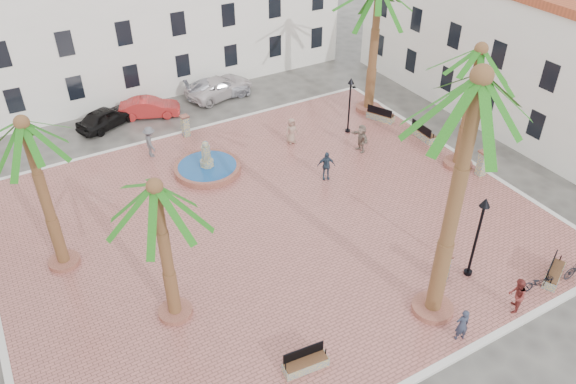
# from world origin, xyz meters

# --- Properties ---
(ground) EXTENTS (120.00, 120.00, 0.00)m
(ground) POSITION_xyz_m (0.00, 0.00, 0.00)
(ground) COLOR #56544F
(ground) RESTS_ON ground
(plaza) EXTENTS (26.00, 22.00, 0.15)m
(plaza) POSITION_xyz_m (0.00, 0.00, 0.07)
(plaza) COLOR #AA6159
(plaza) RESTS_ON ground
(kerb_n) EXTENTS (26.30, 0.30, 0.16)m
(kerb_n) POSITION_xyz_m (0.00, 11.00, 0.08)
(kerb_n) COLOR silver
(kerb_n) RESTS_ON ground
(kerb_s) EXTENTS (26.30, 0.30, 0.16)m
(kerb_s) POSITION_xyz_m (0.00, -11.00, 0.08)
(kerb_s) COLOR silver
(kerb_s) RESTS_ON ground
(kerb_e) EXTENTS (0.30, 22.30, 0.16)m
(kerb_e) POSITION_xyz_m (13.00, 0.00, 0.08)
(kerb_e) COLOR silver
(kerb_e) RESTS_ON ground
(building_north) EXTENTS (30.40, 7.40, 9.50)m
(building_north) POSITION_xyz_m (-0.00, 19.99, 4.77)
(building_north) COLOR white
(building_north) RESTS_ON ground
(building_east) EXTENTS (7.40, 26.40, 9.00)m
(building_east) POSITION_xyz_m (19.99, 2.00, 4.52)
(building_east) COLOR white
(building_east) RESTS_ON ground
(fountain) EXTENTS (3.82, 3.82, 1.97)m
(fountain) POSITION_xyz_m (-0.95, 5.92, 0.42)
(fountain) COLOR #A15A48
(fountain) RESTS_ON plaza
(palm_nw) EXTENTS (4.63, 4.63, 7.66)m
(palm_nw) POSITION_xyz_m (-9.80, 2.01, 6.70)
(palm_nw) COLOR #A15A48
(palm_nw) RESTS_ON plaza
(palm_sw) EXTENTS (4.63, 4.63, 6.79)m
(palm_sw) POSITION_xyz_m (-6.45, -3.50, 5.86)
(palm_sw) COLOR #A15A48
(palm_sw) RESTS_ON plaza
(palm_s) EXTENTS (5.65, 5.65, 10.94)m
(palm_s) POSITION_xyz_m (2.98, -8.72, 9.66)
(palm_s) COLOR #A15A48
(palm_s) RESTS_ON plaza
(palm_e) EXTENTS (5.37, 5.37, 7.46)m
(palm_e) POSITION_xyz_m (12.00, -0.83, 6.37)
(palm_e) COLOR #A15A48
(palm_e) RESTS_ON plaza
(palm_ne) EXTENTS (5.57, 5.57, 8.70)m
(palm_ne) POSITION_xyz_m (11.75, 7.56, 7.53)
(palm_ne) COLOR #A15A48
(palm_ne) RESTS_ON plaza
(bench_s) EXTENTS (1.80, 0.70, 0.93)m
(bench_s) POSITION_xyz_m (-3.17, -8.56, 0.41)
(bench_s) COLOR gray
(bench_s) RESTS_ON plaza
(bench_se) EXTENTS (1.90, 1.31, 0.97)m
(bench_se) POSITION_xyz_m (8.97, -9.97, 0.42)
(bench_se) COLOR gray
(bench_se) RESTS_ON plaza
(bench_e) EXTENTS (0.66, 1.95, 1.02)m
(bench_e) POSITION_xyz_m (12.38, 2.67, 0.44)
(bench_e) COLOR gray
(bench_e) RESTS_ON plaza
(bench_ne) EXTENTS (1.33, 1.93, 0.99)m
(bench_ne) POSITION_xyz_m (11.55, 5.97, 0.43)
(bench_ne) COLOR gray
(bench_ne) RESTS_ON plaza
(lamppost_s) EXTENTS (0.46, 0.46, 4.22)m
(lamppost_s) POSITION_xyz_m (5.89, -7.85, 3.01)
(lamppost_s) COLOR black
(lamppost_s) RESTS_ON plaza
(lamppost_e) EXTENTS (0.40, 0.40, 3.71)m
(lamppost_e) POSITION_xyz_m (8.73, 5.71, 2.67)
(lamppost_e) COLOR black
(lamppost_e) RESTS_ON plaza
(bollard_se) EXTENTS (0.63, 0.63, 1.49)m
(bollard_se) POSITION_xyz_m (4.56, -7.51, 0.92)
(bollard_se) COLOR gray
(bollard_se) RESTS_ON plaza
(bollard_n) EXTENTS (0.55, 0.55, 1.42)m
(bollard_n) POSITION_xyz_m (-0.48, 10.40, 0.89)
(bollard_n) COLOR gray
(bollard_n) RESTS_ON plaza
(bollard_e) EXTENTS (0.59, 0.59, 1.56)m
(bollard_e) POSITION_xyz_m (12.40, -2.22, 0.96)
(bollard_e) COLOR gray
(bollard_e) RESTS_ON plaza
(litter_bin) EXTENTS (0.35, 0.35, 0.67)m
(litter_bin) POSITION_xyz_m (4.82, -7.49, 0.49)
(litter_bin) COLOR black
(litter_bin) RESTS_ON plaza
(cyclist_a) EXTENTS (0.66, 0.53, 1.57)m
(cyclist_a) POSITION_xyz_m (2.89, -10.40, 0.93)
(cyclist_a) COLOR #2A2F42
(cyclist_a) RESTS_ON plaza
(bicycle_a) EXTENTS (1.69, 0.98, 0.84)m
(bicycle_a) POSITION_xyz_m (7.79, -10.09, 0.57)
(bicycle_a) COLOR black
(bicycle_a) RESTS_ON plaza
(cyclist_b) EXTENTS (1.03, 1.00, 1.67)m
(cyclist_b) POSITION_xyz_m (5.93, -10.40, 0.99)
(cyclist_b) COLOR maroon
(cyclist_b) RESTS_ON plaza
(pedestrian_fountain_a) EXTENTS (0.82, 0.54, 1.65)m
(pedestrian_fountain_a) POSITION_xyz_m (4.89, 6.31, 0.98)
(pedestrian_fountain_a) COLOR #9B7967
(pedestrian_fountain_a) RESTS_ON plaza
(pedestrian_fountain_b) EXTENTS (1.09, 0.78, 1.71)m
(pedestrian_fountain_b) POSITION_xyz_m (4.53, 1.87, 1.01)
(pedestrian_fountain_b) COLOR #2B3C4E
(pedestrian_fountain_b) RESTS_ON plaza
(pedestrian_north) EXTENTS (0.77, 1.27, 1.92)m
(pedestrian_north) POSITION_xyz_m (-3.17, 9.13, 1.11)
(pedestrian_north) COLOR #56575C
(pedestrian_north) RESTS_ON plaza
(pedestrian_east) EXTENTS (0.60, 1.64, 1.75)m
(pedestrian_east) POSITION_xyz_m (8.04, 3.37, 1.02)
(pedestrian_east) COLOR gray
(pedestrian_east) RESTS_ON plaza
(car_black) EXTENTS (4.35, 3.17, 1.38)m
(car_black) POSITION_xyz_m (-4.45, 14.40, 0.69)
(car_black) COLOR black
(car_black) RESTS_ON ground
(car_red) EXTENTS (4.22, 2.74, 1.31)m
(car_red) POSITION_xyz_m (-1.51, 14.39, 0.66)
(car_red) COLOR red
(car_red) RESTS_ON ground
(car_silver) EXTENTS (4.96, 2.63, 1.37)m
(car_silver) POSITION_xyz_m (3.78, 14.93, 0.68)
(car_silver) COLOR silver
(car_silver) RESTS_ON ground
(car_white) EXTENTS (5.47, 3.47, 1.41)m
(car_white) POSITION_xyz_m (3.94, 14.97, 0.70)
(car_white) COLOR silver
(car_white) RESTS_ON ground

